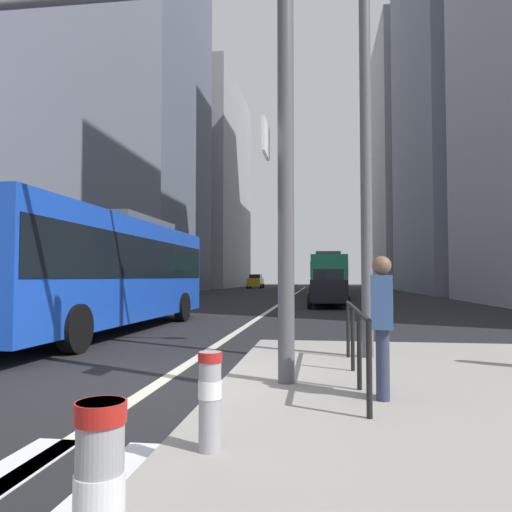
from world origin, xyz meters
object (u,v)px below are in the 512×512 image
at_px(city_bus_red_distant, 325,275).
at_px(car_oncoming_mid, 256,281).
at_px(pedestrian_walking, 382,319).
at_px(bollard_left, 210,395).
at_px(city_bus_blue_oncoming, 103,267).
at_px(city_bus_red_receding, 327,273).
at_px(street_lamp_post, 365,67).
at_px(traffic_signal_gantry, 151,95).
at_px(bollard_front, 99,512).
at_px(car_receding_far, 326,286).
at_px(car_receding_near, 327,288).

relative_size(city_bus_red_distant, car_oncoming_mid, 2.69).
xyz_separation_m(car_oncoming_mid, pedestrian_walking, (9.59, -60.72, 0.06)).
bearing_deg(bollard_left, city_bus_blue_oncoming, 119.66).
distance_m(city_bus_red_receding, city_bus_red_distant, 20.52).
distance_m(street_lamp_post, bollard_left, 6.93).
bearing_deg(traffic_signal_gantry, city_bus_red_distant, 86.81).
relative_size(traffic_signal_gantry, pedestrian_walking, 3.67).
bearing_deg(traffic_signal_gantry, city_bus_red_receding, 84.90).
xyz_separation_m(street_lamp_post, bollard_front, (-1.64, -6.90, -4.62)).
bearing_deg(car_receding_far, city_bus_red_distant, 89.52).
xyz_separation_m(city_bus_red_distant, car_receding_near, (-0.23, -33.75, -0.85)).
bearing_deg(car_receding_near, car_receding_far, 90.22).
distance_m(car_oncoming_mid, bollard_front, 65.19).
relative_size(traffic_signal_gantry, street_lamp_post, 0.75).
xyz_separation_m(city_bus_blue_oncoming, bollard_left, (5.15, -9.05, -1.25)).
bearing_deg(traffic_signal_gantry, car_receding_far, 83.31).
distance_m(car_receding_far, bollard_left, 25.36).
distance_m(bollard_left, pedestrian_walking, 2.51).
bearing_deg(city_bus_red_receding, traffic_signal_gantry, -95.10).
xyz_separation_m(car_receding_near, bollard_front, (-1.18, -23.28, -0.33)).
bearing_deg(traffic_signal_gantry, street_lamp_post, 35.58).
bearing_deg(city_bus_red_receding, car_receding_near, -90.69).
xyz_separation_m(city_bus_red_receding, bollard_left, (-1.40, -34.41, -1.25)).
bearing_deg(city_bus_red_distant, car_receding_near, -90.39).
bearing_deg(pedestrian_walking, car_oncoming_mid, 98.97).
relative_size(city_bus_blue_oncoming, car_receding_far, 2.54).
bearing_deg(car_oncoming_mid, city_bus_blue_oncoming, -86.95).
xyz_separation_m(city_bus_blue_oncoming, bollard_front, (5.21, -11.13, -1.18)).
xyz_separation_m(bollard_front, pedestrian_walking, (1.53, 3.97, 0.39)).
height_order(bollard_left, pedestrian_walking, pedestrian_walking).
distance_m(city_bus_red_distant, car_receding_far, 29.62).
relative_size(car_receding_far, traffic_signal_gantry, 0.74).
bearing_deg(traffic_signal_gantry, bollard_front, -72.12).
bearing_deg(bollard_front, car_receding_near, 87.09).
height_order(city_bus_red_receding, car_receding_near, city_bus_red_receding).
xyz_separation_m(street_lamp_post, pedestrian_walking, (-0.11, -2.93, -4.23)).
relative_size(car_receding_far, bollard_left, 5.64).
bearing_deg(bollard_front, street_lamp_post, 76.65).
xyz_separation_m(city_bus_red_distant, street_lamp_post, (0.22, -50.12, 3.45)).
distance_m(city_bus_red_receding, pedestrian_walking, 32.54).
xyz_separation_m(car_oncoming_mid, car_receding_near, (9.24, -41.41, 0.00)).
bearing_deg(car_receding_near, city_bus_blue_oncoming, -117.76).
bearing_deg(pedestrian_walking, city_bus_red_receding, 90.33).
relative_size(city_bus_blue_oncoming, bollard_left, 14.33).
bearing_deg(car_oncoming_mid, pedestrian_walking, -81.03).
distance_m(city_bus_blue_oncoming, city_bus_red_distant, 46.37).
distance_m(car_oncoming_mid, car_receding_near, 42.43).
distance_m(traffic_signal_gantry, bollard_left, 4.58).
bearing_deg(city_bus_blue_oncoming, bollard_left, -60.34).
height_order(city_bus_blue_oncoming, car_receding_near, city_bus_blue_oncoming).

